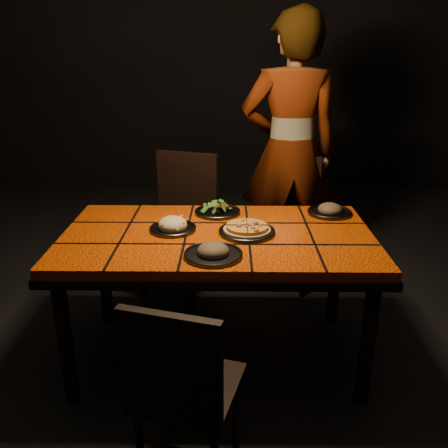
{
  "coord_description": "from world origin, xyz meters",
  "views": [
    {
      "loc": [
        0.06,
        -2.28,
        1.66
      ],
      "look_at": [
        0.03,
        -0.05,
        0.82
      ],
      "focal_mm": 38.0,
      "sensor_mm": 36.0,
      "label": 1
    }
  ],
  "objects_px": {
    "chair_far_right": "(288,212)",
    "plate_pasta": "(173,226)",
    "diner": "(290,152)",
    "dining_table": "(218,247)",
    "chair_near": "(181,384)",
    "plate_pizza": "(247,230)",
    "chair_far_left": "(182,215)"
  },
  "relations": [
    {
      "from": "chair_far_left",
      "to": "chair_far_right",
      "type": "relative_size",
      "value": 1.06
    },
    {
      "from": "chair_far_left",
      "to": "chair_far_right",
      "type": "bearing_deg",
      "value": 30.45
    },
    {
      "from": "chair_near",
      "to": "chair_far_right",
      "type": "xyz_separation_m",
      "value": [
        0.6,
        1.81,
        0.05
      ]
    },
    {
      "from": "dining_table",
      "to": "plate_pizza",
      "type": "bearing_deg",
      "value": -0.3
    },
    {
      "from": "plate_pasta",
      "to": "diner",
      "type": "bearing_deg",
      "value": 54.26
    },
    {
      "from": "chair_far_right",
      "to": "diner",
      "type": "xyz_separation_m",
      "value": [
        0.0,
        0.07,
        0.42
      ]
    },
    {
      "from": "dining_table",
      "to": "chair_near",
      "type": "bearing_deg",
      "value": -97.83
    },
    {
      "from": "chair_far_left",
      "to": "plate_pasta",
      "type": "bearing_deg",
      "value": -69.45
    },
    {
      "from": "chair_far_right",
      "to": "diner",
      "type": "relative_size",
      "value": 0.49
    },
    {
      "from": "dining_table",
      "to": "chair_far_right",
      "type": "relative_size",
      "value": 1.75
    },
    {
      "from": "chair_near",
      "to": "diner",
      "type": "bearing_deg",
      "value": -92.01
    },
    {
      "from": "chair_far_right",
      "to": "plate_pizza",
      "type": "distance_m",
      "value": 1.06
    },
    {
      "from": "chair_far_left",
      "to": "plate_pasta",
      "type": "distance_m",
      "value": 0.8
    },
    {
      "from": "dining_table",
      "to": "chair_far_left",
      "type": "distance_m",
      "value": 0.86
    },
    {
      "from": "chair_far_right",
      "to": "plate_pizza",
      "type": "bearing_deg",
      "value": -91.99
    },
    {
      "from": "chair_far_right",
      "to": "plate_pasta",
      "type": "distance_m",
      "value": 1.21
    },
    {
      "from": "dining_table",
      "to": "plate_pasta",
      "type": "distance_m",
      "value": 0.26
    },
    {
      "from": "chair_far_left",
      "to": "plate_pasta",
      "type": "height_order",
      "value": "chair_far_left"
    },
    {
      "from": "chair_near",
      "to": "plate_pizza",
      "type": "distance_m",
      "value": 0.93
    },
    {
      "from": "chair_far_right",
      "to": "plate_pasta",
      "type": "relative_size",
      "value": 3.78
    },
    {
      "from": "chair_far_right",
      "to": "plate_pizza",
      "type": "xyz_separation_m",
      "value": [
        -0.33,
        -0.98,
        0.24
      ]
    },
    {
      "from": "dining_table",
      "to": "chair_far_right",
      "type": "bearing_deg",
      "value": 63.45
    },
    {
      "from": "chair_near",
      "to": "plate_pasta",
      "type": "bearing_deg",
      "value": -66.48
    },
    {
      "from": "diner",
      "to": "chair_far_left",
      "type": "bearing_deg",
      "value": 15.3
    },
    {
      "from": "chair_far_left",
      "to": "diner",
      "type": "xyz_separation_m",
      "value": [
        0.76,
        0.23,
        0.39
      ]
    },
    {
      "from": "plate_pizza",
      "to": "plate_pasta",
      "type": "distance_m",
      "value": 0.39
    },
    {
      "from": "plate_pizza",
      "to": "plate_pasta",
      "type": "height_order",
      "value": "plate_pasta"
    },
    {
      "from": "chair_far_right",
      "to": "plate_pasta",
      "type": "bearing_deg",
      "value": -110.66
    },
    {
      "from": "chair_near",
      "to": "plate_pasta",
      "type": "relative_size",
      "value": 3.39
    },
    {
      "from": "dining_table",
      "to": "diner",
      "type": "xyz_separation_m",
      "value": [
        0.49,
        1.04,
        0.28
      ]
    },
    {
      "from": "chair_far_left",
      "to": "diner",
      "type": "height_order",
      "value": "diner"
    },
    {
      "from": "chair_far_right",
      "to": "chair_far_left",
      "type": "bearing_deg",
      "value": -150.74
    }
  ]
}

